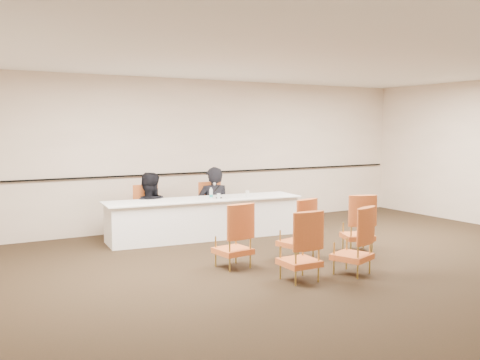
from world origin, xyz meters
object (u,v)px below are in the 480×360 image
object	(u,v)px
panel_table	(204,218)
panelist_second	(149,218)
aud_chair_front_mid	(297,229)
water_bottle	(211,193)
aud_chair_front_right	(358,223)
microphone	(219,191)
coffee_cup	(247,194)
drinking_glass	(219,196)
panelist_main	(213,212)
aud_chair_back_left	(299,245)
panelist_second_chair	(149,211)
aud_chair_back_mid	(352,240)
panelist_main_chair	(213,207)
aud_chair_front_left	(233,235)

from	to	relation	value
panel_table	panelist_second	xyz separation A→B (m)	(-0.85, 0.63, -0.01)
aud_chair_front_mid	water_bottle	bearing A→B (deg)	88.29
aud_chair_front_right	microphone	bearing A→B (deg)	144.97
microphone	coffee_cup	distance (m)	0.56
panel_table	drinking_glass	bearing A→B (deg)	-29.16
panel_table	panelist_main	xyz separation A→B (m)	(0.45, 0.51, 0.01)
panelist_main	aud_chair_back_left	distance (m)	3.68
coffee_cup	panelist_main	bearing A→B (deg)	115.08
drinking_glass	water_bottle	bearing A→B (deg)	165.66
coffee_cup	panelist_second	bearing A→B (deg)	152.52
aud_chair_front_mid	aud_chair_front_right	xyz separation A→B (m)	(1.18, -0.06, 0.00)
panelist_main	aud_chair_front_right	size ratio (longest dim) A/B	1.86
panelist_second_chair	water_bottle	distance (m)	1.24
drinking_glass	aud_chair_front_mid	world-z (taller)	aud_chair_front_mid
aud_chair_front_right	drinking_glass	bearing A→B (deg)	146.30
drinking_glass	aud_chair_front_mid	xyz separation A→B (m)	(0.30, -2.00, -0.30)
panelist_second	panelist_second_chair	size ratio (longest dim) A/B	1.78
panel_table	aud_chair_back_mid	world-z (taller)	aud_chair_back_mid
panelist_main	coffee_cup	size ratio (longest dim) A/B	14.64
drinking_glass	coffee_cup	world-z (taller)	coffee_cup
panel_table	aud_chair_back_left	size ratio (longest dim) A/B	3.82
water_bottle	aud_chair_front_right	distance (m)	2.68
panelist_second	aud_chair_back_mid	world-z (taller)	panelist_second
panel_table	water_bottle	xyz separation A→B (m)	(0.08, -0.12, 0.47)
water_bottle	coffee_cup	size ratio (longest dim) A/B	1.75
panelist_second	water_bottle	distance (m)	1.28
water_bottle	drinking_glass	world-z (taller)	water_bottle
panelist_second_chair	coffee_cup	distance (m)	1.87
panelist_main	aud_chair_front_right	xyz separation A→B (m)	(1.26, -2.72, 0.10)
panelist_main_chair	aud_chair_front_left	distance (m)	2.80
panelist_main	microphone	bearing A→B (deg)	89.23
panel_table	coffee_cup	size ratio (longest dim) A/B	30.06
panelist_main_chair	coffee_cup	bearing A→B (deg)	-59.57
drinking_glass	aud_chair_front_left	size ratio (longest dim) A/B	0.11
panelist_second_chair	aud_chair_front_left	size ratio (longest dim) A/B	1.00
panelist_second_chair	drinking_glass	xyz separation A→B (m)	(1.06, -0.78, 0.30)
aud_chair_front_right	panelist_main	bearing A→B (deg)	135.36
aud_chair_back_mid	panelist_second	bearing A→B (deg)	91.16
panel_table	aud_chair_front_right	size ratio (longest dim) A/B	3.82
microphone	drinking_glass	world-z (taller)	microphone
microphone	aud_chair_back_mid	distance (m)	3.18
aud_chair_back_mid	water_bottle	bearing A→B (deg)	80.49
water_bottle	aud_chair_back_left	xyz separation A→B (m)	(-0.22, -3.01, -0.36)
panelist_main	panelist_second_chair	xyz separation A→B (m)	(-1.29, 0.12, 0.10)
panelist_main	panelist_second	xyz separation A→B (m)	(-1.29, 0.12, -0.03)
microphone	aud_chair_front_right	size ratio (longest dim) A/B	0.30
panel_table	panelist_second	distance (m)	1.05
panelist_main	microphone	xyz separation A→B (m)	(-0.19, -0.60, 0.49)
drinking_glass	panelist_second	bearing A→B (deg)	143.84
aud_chair_front_left	aud_chair_front_mid	xyz separation A→B (m)	(1.09, -0.05, 0.00)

